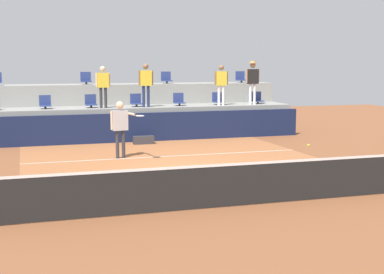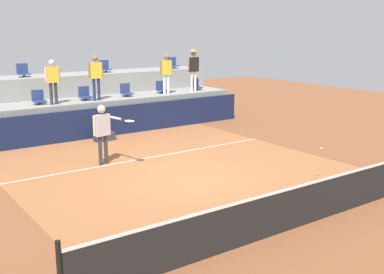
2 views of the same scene
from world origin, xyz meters
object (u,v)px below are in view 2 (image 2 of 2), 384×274
Objects in this scene: stadium_chair_lower_center at (85,94)px; stadium_chair_lower_right at (162,88)px; stadium_chair_lower_mid_right at (126,91)px; tennis_ball at (322,148)px; spectator_leaning_on_rail at (53,78)px; stadium_chair_upper_far_right at (173,64)px; spectator_with_hat at (193,65)px; stadium_chair_lower_far_right at (196,85)px; spectator_in_grey at (166,70)px; stadium_chair_upper_right at (105,67)px; equipment_bag at (104,137)px; spectator_in_white at (96,73)px; stadium_chair_upper_left at (23,71)px; stadium_chair_lower_mid_left at (39,98)px; tennis_player at (103,128)px.

stadium_chair_lower_center is 3.50m from stadium_chair_lower_right.
stadium_chair_lower_mid_right is 9.61m from tennis_ball.
stadium_chair_upper_far_right is at bearing 18.21° from spectator_leaning_on_rail.
stadium_chair_lower_right is 1.72m from spectator_with_hat.
stadium_chair_lower_mid_right is 1.00× the size of stadium_chair_lower_far_right.
spectator_in_grey is at bearing 83.21° from tennis_ball.
stadium_chair_lower_mid_right is 3.27m from spectator_leaning_on_rail.
stadium_chair_lower_right is at bearing -134.64° from stadium_chair_upper_far_right.
stadium_chair_lower_far_right is 0.28× the size of spectator_with_hat.
stadium_chair_upper_right is 2.80m from spectator_in_grey.
equipment_bag is (-1.92, -1.89, -1.31)m from stadium_chair_lower_mid_right.
stadium_chair_upper_right is 3.85m from spectator_with_hat.
equipment_bag is (-5.03, -1.51, -2.23)m from spectator_with_hat.
spectator_in_white is at bearing -173.11° from stadium_chair_lower_right.
stadium_chair_upper_left is (-7.06, 1.80, 0.85)m from stadium_chair_lower_far_right.
stadium_chair_lower_mid_left is at bearing 180.00° from stadium_chair_lower_right.
spectator_in_white is at bearing 180.00° from spectator_with_hat.
tennis_player is 4.82m from spectator_in_white.
stadium_chair_upper_right is at bearing 63.84° from tennis_player.
stadium_chair_upper_left reaches higher than stadium_chair_lower_far_right.
spectator_in_white is at bearing 73.42° from equipment_bag.
stadium_chair_upper_right is 2.60m from spectator_in_white.
stadium_chair_lower_far_right is (5.30, 0.00, 0.00)m from stadium_chair_lower_center.
stadium_chair_lower_mid_left is at bearing 131.53° from equipment_bag.
equipment_bag is at bearing -48.47° from stadium_chair_lower_mid_left.
spectator_with_hat is (1.41, -0.00, 0.13)m from spectator_in_grey.
spectator_with_hat is (3.17, -2.18, 0.07)m from stadium_chair_upper_right.
stadium_chair_upper_right is (1.74, 1.80, 0.85)m from stadium_chair_lower_center.
tennis_player is 1.08× the size of spectator_in_grey.
spectator_in_white is at bearing -165.36° from stadium_chair_lower_mid_right.
spectator_leaning_on_rail is 2.85m from equipment_bag.
equipment_bag is (-0.45, -1.51, -2.14)m from spectator_in_white.
stadium_chair_lower_center is at bearing 104.09° from tennis_ball.
stadium_chair_lower_center and stadium_chair_lower_right have the same top height.
spectator_in_white is at bearing -156.20° from stadium_chair_upper_far_right.
spectator_leaning_on_rail is 0.89× the size of spectator_with_hat.
tennis_player is (-6.76, -4.71, -0.35)m from stadium_chair_lower_far_right.
spectator_leaning_on_rail is at bearing -41.12° from stadium_chair_lower_mid_left.
stadium_chair_lower_far_right is 8.24m from tennis_player.
stadium_chair_upper_far_right is (5.28, 1.80, 0.85)m from stadium_chair_lower_center.
stadium_chair_lower_mid_left is at bearing -91.20° from stadium_chair_upper_left.
stadium_chair_lower_far_right is at bearing 0.00° from stadium_chair_lower_mid_right.
spectator_with_hat is at bearing -135.77° from stadium_chair_lower_far_right.
spectator_leaning_on_rail reaches higher than stadium_chair_lower_right.
spectator_leaning_on_rail is 1.69m from spectator_in_white.
stadium_chair_upper_right is at bearing 145.41° from spectator_with_hat.
stadium_chair_lower_mid_right is at bearing -152.67° from stadium_chair_upper_far_right.
stadium_chair_lower_mid_left and stadium_chair_lower_far_right have the same top height.
spectator_leaning_on_rail is at bearing -180.00° from spectator_in_grey.
stadium_chair_upper_left is 1.00× the size of stadium_chair_upper_right.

